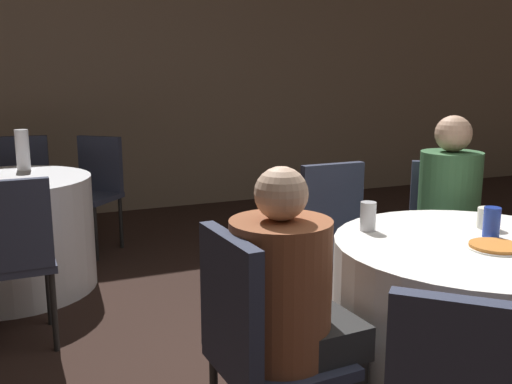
{
  "coord_description": "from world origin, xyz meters",
  "views": [
    {
      "loc": [
        -1.48,
        -1.54,
        1.37
      ],
      "look_at": [
        -0.45,
        0.87,
        0.83
      ],
      "focal_mm": 40.0,
      "sensor_mm": 36.0,
      "label": 1
    }
  ],
  "objects": [
    {
      "name": "person_green_jacket",
      "position": [
        0.6,
        0.73,
        0.59
      ],
      "size": [
        0.44,
        0.47,
        1.17
      ],
      "rotation": [
        0.0,
        0.0,
        -3.76
      ],
      "color": "#33384C",
      "rests_on": "ground_plane"
    },
    {
      "name": "wall_back",
      "position": [
        0.0,
        4.25,
        1.4
      ],
      "size": [
        16.0,
        0.06,
        2.8
      ],
      "color": "gray",
      "rests_on": "ground_plane"
    },
    {
      "name": "chair_near_west",
      "position": [
        -0.81,
        0.03,
        0.54
      ],
      "size": [
        0.43,
        0.42,
        0.89
      ],
      "rotation": [
        0.0,
        0.0,
        -1.51
      ],
      "color": "#2D3347",
      "rests_on": "ground_plane"
    },
    {
      "name": "pizza_plate_near",
      "position": [
        0.15,
        -0.01,
        0.74
      ],
      "size": [
        0.21,
        0.21,
        0.02
      ],
      "color": "white",
      "rests_on": "table_near"
    },
    {
      "name": "bottle_far",
      "position": [
        -1.43,
        2.62,
        0.87
      ],
      "size": [
        0.09,
        0.09,
        0.28
      ],
      "color": "white",
      "rests_on": "table_far"
    },
    {
      "name": "chair_near_north",
      "position": [
        0.12,
        1.04,
        0.54
      ],
      "size": [
        0.41,
        0.41,
        0.89
      ],
      "rotation": [
        0.0,
        0.0,
        -3.12
      ],
      "color": "#2D3347",
      "rests_on": "ground_plane"
    },
    {
      "name": "chair_far_south",
      "position": [
        -1.53,
        1.38,
        0.54
      ],
      "size": [
        0.41,
        0.41,
        0.89
      ],
      "rotation": [
        0.0,
        0.0,
        0.02
      ],
      "color": "#2D3347",
      "rests_on": "ground_plane"
    },
    {
      "name": "table_far",
      "position": [
        -1.56,
        2.32,
        0.37
      ],
      "size": [
        1.05,
        1.05,
        0.73
      ],
      "color": "silver",
      "rests_on": "ground_plane"
    },
    {
      "name": "soda_can_blue",
      "position": [
        0.26,
        0.12,
        0.79
      ],
      "size": [
        0.07,
        0.07,
        0.12
      ],
      "color": "#1E38A5",
      "rests_on": "table_near"
    },
    {
      "name": "chair_far_north",
      "position": [
        -1.44,
        3.25,
        0.54
      ],
      "size": [
        0.45,
        0.45,
        0.89
      ],
      "rotation": [
        0.0,
        0.0,
        -3.27
      ],
      "color": "#2D3347",
      "rests_on": "ground_plane"
    },
    {
      "name": "chair_far_northeast",
      "position": [
        -0.92,
        3.01,
        0.54
      ],
      "size": [
        0.57,
        0.57,
        0.89
      ],
      "rotation": [
        0.0,
        0.0,
        -3.88
      ],
      "color": "#2D3347",
      "rests_on": "ground_plane"
    },
    {
      "name": "table_near",
      "position": [
        0.14,
        0.09,
        0.37
      ],
      "size": [
        1.09,
        1.09,
        0.73
      ],
      "color": "white",
      "rests_on": "ground_plane"
    },
    {
      "name": "soda_can_silver",
      "position": [
        -0.14,
        0.4,
        0.79
      ],
      "size": [
        0.07,
        0.07,
        0.12
      ],
      "color": "silver",
      "rests_on": "table_near"
    },
    {
      "name": "person_floral_shirt",
      "position": [
        -0.65,
        0.04,
        0.56
      ],
      "size": [
        0.51,
        0.34,
        1.09
      ],
      "rotation": [
        0.0,
        0.0,
        -1.51
      ],
      "color": "#282828",
      "rests_on": "ground_plane"
    },
    {
      "name": "cup_near",
      "position": [
        0.34,
        0.23,
        0.78
      ],
      "size": [
        0.08,
        0.08,
        0.09
      ],
      "color": "silver",
      "rests_on": "table_near"
    },
    {
      "name": "chair_near_northeast",
      "position": [
        0.69,
        0.87,
        0.54
      ],
      "size": [
        0.56,
        0.56,
        0.89
      ],
      "rotation": [
        0.0,
        0.0,
        -3.76
      ],
      "color": "#2D3347",
      "rests_on": "ground_plane"
    }
  ]
}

